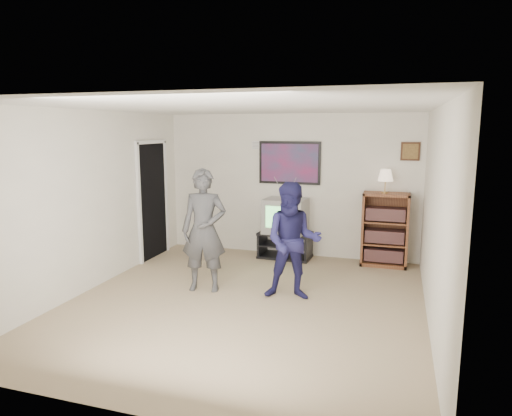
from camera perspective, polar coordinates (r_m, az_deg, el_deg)
The scene contains 13 objects.
room_shell at distance 6.06m, azimuth -0.44°, elevation 0.46°, with size 4.51×5.00×2.51m.
media_stand at distance 8.05m, azimuth 3.66°, elevation -4.63°, with size 0.93×0.54×0.45m.
crt_television at distance 7.93m, azimuth 3.71°, elevation -0.95°, with size 0.71×0.60×0.60m, color gray, non-canonical shape.
bookshelf at distance 7.80m, azimuth 15.81°, elevation -2.60°, with size 0.74×0.42×1.21m, color #522718, non-canonical shape.
table_lamp at distance 7.68m, azimuth 15.86°, elevation 3.25°, with size 0.24×0.24×0.39m, color #FFE2C1, non-canonical shape.
person_tall at distance 6.35m, azimuth -6.50°, elevation -2.79°, with size 0.63×0.41×1.71m, color #3B3C3E.
person_short at distance 6.03m, azimuth 4.63°, elevation -4.18°, with size 0.76×0.59×1.56m, color #1D1B4C.
controller_left at distance 6.41m, azimuth -5.70°, elevation 1.36°, with size 0.04×0.13×0.04m, color white.
controller_right at distance 6.17m, azimuth 5.50°, elevation -1.96°, with size 0.04×0.13×0.04m, color white.
poster at distance 8.05m, azimuth 4.21°, elevation 5.65°, with size 1.10×0.03×0.75m, color black.
air_vent at distance 8.18m, azimuth 0.46°, elevation 7.85°, with size 0.28×0.02×0.14m, color white.
small_picture at distance 7.84m, azimuth 18.73°, elevation 6.72°, with size 0.30×0.03×0.30m, color #3F2514.
doorway at distance 8.14m, azimuth -12.82°, elevation 0.87°, with size 0.03×0.85×2.00m, color black.
Camera 1 is at (1.83, -5.34, 2.25)m, focal length 32.00 mm.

